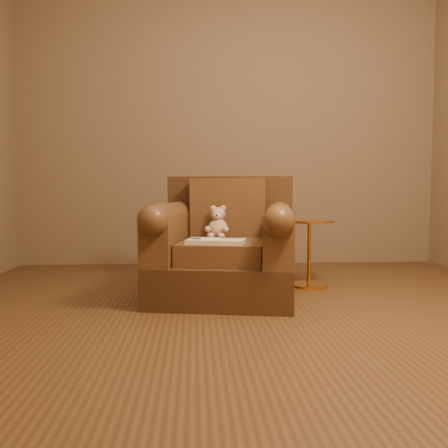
{
  "coord_description": "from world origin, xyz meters",
  "views": [
    {
      "loc": [
        -0.34,
        -2.82,
        0.72
      ],
      "look_at": [
        -0.15,
        0.39,
        0.5
      ],
      "focal_mm": 40.0,
      "sensor_mm": 36.0,
      "label": 1
    }
  ],
  "objects": [
    {
      "name": "teddy_bear",
      "position": [
        -0.18,
        0.55,
        0.48
      ],
      "size": [
        0.16,
        0.19,
        0.23
      ],
      "rotation": [
        0.0,
        0.0,
        -0.21
      ],
      "color": "#CEA590",
      "rests_on": "armchair"
    },
    {
      "name": "room",
      "position": [
        0.0,
        0.0,
        1.71
      ],
      "size": [
        4.02,
        4.02,
        2.71
      ],
      "color": "#7D674D",
      "rests_on": "ground"
    },
    {
      "name": "floor",
      "position": [
        0.0,
        0.0,
        0.0
      ],
      "size": [
        4.0,
        4.0,
        0.0
      ],
      "primitive_type": "plane",
      "color": "brown",
      "rests_on": "ground"
    },
    {
      "name": "armchair",
      "position": [
        -0.14,
        0.47,
        0.32
      ],
      "size": [
        1.04,
        1.01,
        0.82
      ],
      "rotation": [
        0.0,
        0.0,
        -0.18
      ],
      "color": "#452B17",
      "rests_on": "floor"
    },
    {
      "name": "side_table",
      "position": [
        0.51,
        0.8,
        0.27
      ],
      "size": [
        0.35,
        0.35,
        0.5
      ],
      "color": "gold",
      "rests_on": "floor"
    },
    {
      "name": "guidebook",
      "position": [
        -0.21,
        0.23,
        0.4
      ],
      "size": [
        0.38,
        0.28,
        0.03
      ],
      "rotation": [
        0.0,
        0.0,
        -0.23
      ],
      "color": "beige",
      "rests_on": "armchair"
    }
  ]
}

